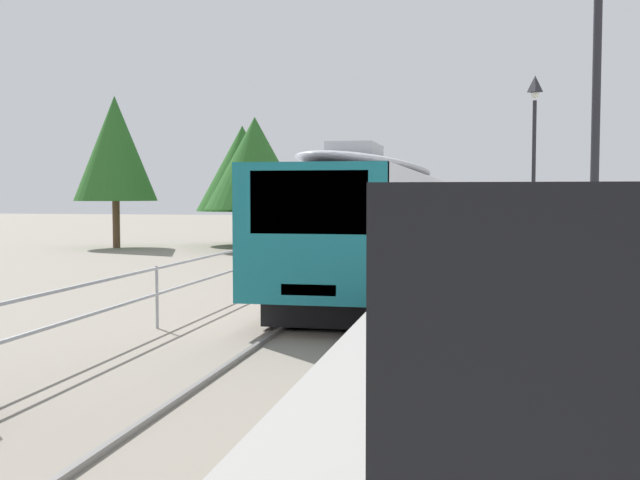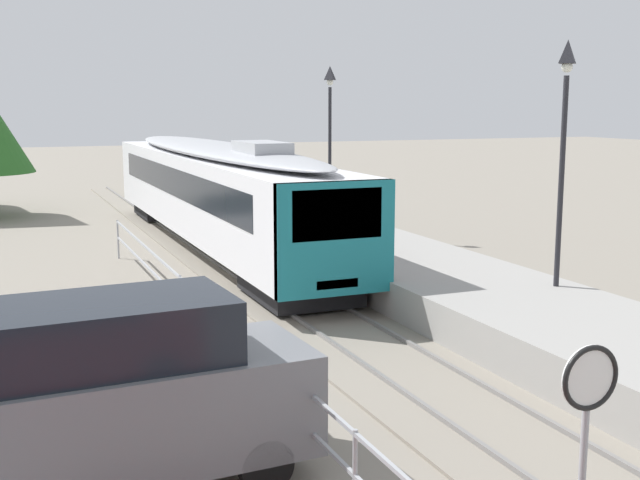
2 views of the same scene
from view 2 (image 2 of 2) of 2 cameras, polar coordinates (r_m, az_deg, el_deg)
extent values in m
plane|color=gray|center=(18.87, -9.62, -5.53)|extent=(160.00, 160.00, 0.00)
cube|color=gray|center=(19.71, -1.07, -4.64)|extent=(3.20, 60.00, 0.06)
cube|color=slate|center=(19.45, -3.05, -4.64)|extent=(0.08, 60.00, 0.08)
cube|color=slate|center=(19.96, 0.86, -4.25)|extent=(0.08, 60.00, 0.08)
cube|color=silver|center=(27.30, -7.57, 3.41)|extent=(2.80, 20.81, 2.55)
cube|color=#19757F|center=(17.63, 1.12, 0.07)|extent=(2.80, 0.24, 2.55)
cube|color=black|center=(17.47, 1.23, 1.85)|extent=(2.13, 0.08, 1.12)
cube|color=black|center=(27.26, -7.59, 4.26)|extent=(2.82, 17.48, 0.92)
ellipsoid|color=#A8AAAF|center=(27.18, -7.64, 6.46)|extent=(2.69, 19.98, 0.44)
cube|color=#A8AAAF|center=(22.19, -4.17, 6.53)|extent=(1.10, 2.20, 0.36)
cube|color=#EAE5C6|center=(17.76, 1.20, -3.13)|extent=(1.00, 0.10, 0.20)
cube|color=black|center=(20.02, -1.53, -3.29)|extent=(2.24, 3.20, 0.55)
cube|color=black|center=(35.23, -10.88, 2.17)|extent=(2.24, 3.20, 0.55)
cube|color=#999691|center=(20.99, 7.23, -2.66)|extent=(3.90, 60.00, 0.90)
cylinder|color=#232328|center=(18.25, 16.80, 3.90)|extent=(0.12, 0.12, 4.60)
pyramid|color=#232328|center=(18.20, 17.24, 12.70)|extent=(0.34, 0.34, 0.50)
sphere|color=silver|center=(18.18, 17.19, 11.70)|extent=(0.24, 0.24, 0.24)
cylinder|color=#232328|center=(29.31, 0.71, 6.34)|extent=(0.12, 0.12, 4.60)
pyramid|color=#232328|center=(29.28, 0.72, 11.81)|extent=(0.34, 0.34, 0.50)
sphere|color=silver|center=(29.27, 0.72, 11.19)|extent=(0.24, 0.24, 0.24)
cylinder|color=white|center=(7.61, 18.64, -9.27)|extent=(0.60, 0.03, 0.60)
torus|color=black|center=(7.60, 18.72, -9.30)|extent=(0.61, 0.05, 0.61)
cube|color=#9EA0A5|center=(9.37, 2.53, -13.62)|extent=(0.05, 36.00, 0.05)
cube|color=#9EA0A5|center=(9.58, 2.50, -16.44)|extent=(0.05, 36.00, 0.05)
cylinder|color=#9EA0A5|center=(17.71, -9.90, -4.46)|extent=(0.06, 0.06, 1.25)
cylinder|color=#9EA0A5|center=(26.40, -14.19, 0.04)|extent=(0.06, 0.06, 1.25)
cube|color=slate|center=(10.71, -13.95, -11.80)|extent=(5.00, 2.21, 1.35)
cube|color=black|center=(10.32, -15.83, -6.41)|extent=(3.49, 1.89, 0.80)
cylinder|color=black|center=(12.10, -6.97, -12.45)|extent=(0.73, 0.28, 0.72)
cylinder|color=black|center=(10.63, -3.92, -15.66)|extent=(0.73, 0.28, 0.72)
camera|label=1|loc=(10.48, 51.83, -6.41)|focal=43.32mm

